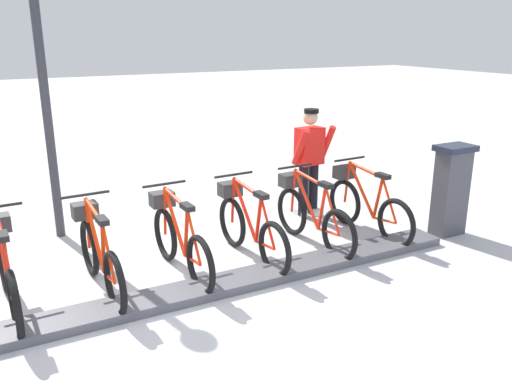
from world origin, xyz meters
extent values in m
plane|color=#A9A8AA|center=(0.00, 0.00, 0.00)|extent=(60.00, 60.00, 0.00)
cube|color=#47474C|center=(0.00, 0.00, 0.05)|extent=(0.44, 7.26, 0.10)
cube|color=#38383D|center=(0.05, -4.04, 0.60)|extent=(0.28, 0.44, 1.20)
cube|color=#194C8C|center=(0.20, -4.04, 0.95)|extent=(0.03, 0.30, 0.40)
cube|color=black|center=(0.05, -4.04, 1.24)|extent=(0.36, 0.52, 0.08)
torus|color=black|center=(0.03, -3.06, 0.33)|extent=(0.67, 0.10, 0.67)
torus|color=black|center=(1.07, -3.01, 0.33)|extent=(0.67, 0.10, 0.67)
cylinder|color=red|center=(0.73, -3.02, 0.61)|extent=(0.60, 0.07, 0.70)
cylinder|color=red|center=(0.39, -3.04, 0.58)|extent=(0.16, 0.05, 0.61)
cylinder|color=red|center=(0.67, -3.03, 0.92)|extent=(0.69, 0.07, 0.11)
cylinder|color=red|center=(0.24, -3.05, 0.31)|extent=(0.43, 0.05, 0.09)
cylinder|color=red|center=(0.18, -3.05, 0.61)|extent=(0.33, 0.05, 0.56)
cylinder|color=red|center=(1.04, -3.01, 0.64)|extent=(0.10, 0.04, 0.62)
cube|color=black|center=(0.33, -3.04, 0.91)|extent=(0.22, 0.11, 0.06)
cylinder|color=black|center=(1.01, -3.01, 1.00)|extent=(0.06, 0.54, 0.03)
cube|color=#2D2D2D|center=(1.12, -3.01, 0.78)|extent=(0.21, 0.29, 0.18)
torus|color=black|center=(0.03, -2.13, 0.33)|extent=(0.67, 0.10, 0.67)
torus|color=black|center=(1.07, -2.09, 0.33)|extent=(0.67, 0.10, 0.67)
cylinder|color=red|center=(0.73, -2.10, 0.61)|extent=(0.60, 0.07, 0.70)
cylinder|color=red|center=(0.39, -2.12, 0.58)|extent=(0.16, 0.05, 0.61)
cylinder|color=red|center=(0.67, -2.10, 0.92)|extent=(0.69, 0.07, 0.11)
cylinder|color=red|center=(0.24, -2.12, 0.31)|extent=(0.43, 0.05, 0.09)
cylinder|color=red|center=(0.18, -2.13, 0.61)|extent=(0.33, 0.05, 0.56)
cylinder|color=red|center=(1.04, -2.09, 0.64)|extent=(0.10, 0.04, 0.62)
cube|color=black|center=(0.33, -2.12, 0.91)|extent=(0.22, 0.11, 0.06)
cylinder|color=black|center=(1.01, -2.09, 1.00)|extent=(0.06, 0.54, 0.03)
cube|color=#2D2D2D|center=(1.12, -2.08, 0.78)|extent=(0.21, 0.29, 0.18)
torus|color=black|center=(0.03, -1.21, 0.33)|extent=(0.67, 0.10, 0.67)
torus|color=black|center=(1.07, -1.16, 0.33)|extent=(0.67, 0.10, 0.67)
cylinder|color=red|center=(0.73, -1.18, 0.61)|extent=(0.60, 0.07, 0.70)
cylinder|color=red|center=(0.39, -1.19, 0.58)|extent=(0.16, 0.05, 0.61)
cylinder|color=red|center=(0.67, -1.18, 0.92)|extent=(0.69, 0.07, 0.11)
cylinder|color=red|center=(0.24, -1.20, 0.31)|extent=(0.43, 0.05, 0.09)
cylinder|color=red|center=(0.18, -1.20, 0.61)|extent=(0.33, 0.05, 0.56)
cylinder|color=red|center=(1.04, -1.16, 0.64)|extent=(0.10, 0.04, 0.62)
cube|color=black|center=(0.33, -1.19, 0.91)|extent=(0.22, 0.11, 0.06)
cylinder|color=black|center=(1.01, -1.16, 1.00)|extent=(0.06, 0.54, 0.03)
cube|color=#2D2D2D|center=(1.12, -1.16, 0.78)|extent=(0.21, 0.29, 0.18)
torus|color=black|center=(0.03, -0.28, 0.33)|extent=(0.67, 0.10, 0.67)
torus|color=black|center=(1.07, -0.24, 0.33)|extent=(0.67, 0.10, 0.67)
cylinder|color=red|center=(0.73, -0.25, 0.61)|extent=(0.60, 0.07, 0.70)
cylinder|color=red|center=(0.39, -0.27, 0.58)|extent=(0.16, 0.05, 0.61)
cylinder|color=red|center=(0.67, -0.26, 0.92)|extent=(0.69, 0.07, 0.11)
cylinder|color=red|center=(0.24, -0.28, 0.31)|extent=(0.43, 0.05, 0.09)
cylinder|color=red|center=(0.18, -0.28, 0.61)|extent=(0.33, 0.05, 0.56)
cylinder|color=red|center=(1.04, -0.24, 0.64)|extent=(0.10, 0.04, 0.62)
cube|color=black|center=(0.33, -0.27, 0.91)|extent=(0.22, 0.11, 0.06)
cylinder|color=black|center=(1.01, -0.24, 1.00)|extent=(0.06, 0.54, 0.03)
cube|color=#2D2D2D|center=(1.12, -0.24, 0.78)|extent=(0.21, 0.29, 0.18)
torus|color=black|center=(0.03, 0.64, 0.33)|extent=(0.67, 0.10, 0.67)
torus|color=black|center=(1.07, 0.68, 0.33)|extent=(0.67, 0.10, 0.67)
cylinder|color=red|center=(0.73, 0.67, 0.61)|extent=(0.60, 0.07, 0.70)
cylinder|color=red|center=(0.39, 0.65, 0.58)|extent=(0.16, 0.05, 0.61)
cylinder|color=red|center=(0.67, 0.67, 0.92)|extent=(0.69, 0.07, 0.11)
cylinder|color=red|center=(0.24, 0.65, 0.31)|extent=(0.43, 0.05, 0.09)
cylinder|color=red|center=(0.18, 0.65, 0.61)|extent=(0.33, 0.05, 0.56)
cylinder|color=red|center=(1.04, 0.68, 0.64)|extent=(0.10, 0.04, 0.62)
cube|color=black|center=(0.33, 0.65, 0.91)|extent=(0.22, 0.11, 0.06)
cylinder|color=black|center=(1.01, 0.68, 1.00)|extent=(0.06, 0.54, 0.03)
cube|color=#2D2D2D|center=(1.12, 0.69, 0.78)|extent=(0.21, 0.29, 0.18)
torus|color=black|center=(0.03, 1.56, 0.33)|extent=(0.67, 0.10, 0.67)
torus|color=black|center=(1.07, 1.61, 0.33)|extent=(0.67, 0.10, 0.67)
cylinder|color=red|center=(0.73, 1.59, 0.61)|extent=(0.60, 0.07, 0.70)
cylinder|color=red|center=(0.39, 1.58, 0.58)|extent=(0.16, 0.05, 0.61)
cylinder|color=red|center=(0.24, 1.57, 0.31)|extent=(0.43, 0.05, 0.09)
cylinder|color=red|center=(0.18, 1.57, 0.61)|extent=(0.33, 0.05, 0.56)
cube|color=black|center=(0.33, 1.58, 0.91)|extent=(0.22, 0.11, 0.06)
cube|color=white|center=(1.60, -2.85, 0.05)|extent=(0.27, 0.14, 0.10)
cube|color=white|center=(1.69, -2.62, 0.05)|extent=(0.27, 0.14, 0.10)
cylinder|color=black|center=(1.66, -2.83, 0.43)|extent=(0.15, 0.15, 0.82)
cylinder|color=black|center=(1.63, -2.63, 0.43)|extent=(0.15, 0.15, 0.82)
cube|color=red|center=(1.64, -2.73, 1.10)|extent=(0.31, 0.43, 0.56)
cylinder|color=red|center=(1.58, -3.00, 1.13)|extent=(0.35, 0.14, 0.57)
cylinder|color=red|center=(1.51, -2.49, 1.13)|extent=(0.35, 0.14, 0.57)
sphere|color=tan|center=(1.64, -2.73, 1.53)|extent=(0.22, 0.22, 0.22)
cylinder|color=black|center=(1.62, -2.74, 1.63)|extent=(0.22, 0.22, 0.06)
cylinder|color=#2D2D33|center=(2.53, 0.82, 1.60)|extent=(0.12, 0.12, 3.21)
camera|label=1|loc=(-4.87, 1.62, 2.76)|focal=36.95mm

